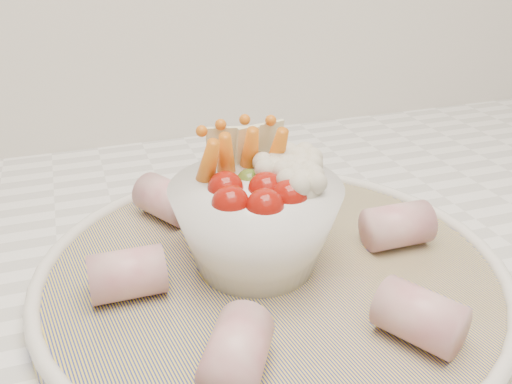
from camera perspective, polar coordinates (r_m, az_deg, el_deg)
name	(u,v)px	position (r m, az deg, el deg)	size (l,w,h in m)	color
serving_platter	(272,272)	(0.47, 1.56, -8.00)	(0.43, 0.43, 0.02)	navy
veggie_bowl	(258,217)	(0.45, 0.18, -2.48)	(0.14, 0.14, 0.11)	white
cured_meat_rolls	(272,248)	(0.46, 1.60, -5.63)	(0.28, 0.29, 0.04)	#B65363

